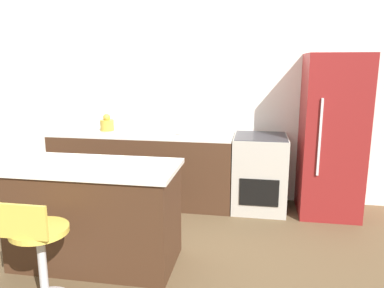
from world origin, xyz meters
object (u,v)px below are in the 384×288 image
Objects in this scene: stool_chair at (39,252)px; mixing_bowl at (183,129)px; refrigerator at (331,136)px; kettle at (107,124)px; oven_range at (259,173)px.

mixing_bowl is at bearing 74.78° from stool_chair.
refrigerator is 3.20m from stool_chair.
refrigerator is at bearing -0.67° from kettle.
refrigerator is 1.71m from mixing_bowl.
kettle reaches higher than stool_chair.
stool_chair is 3.59× the size of mixing_bowl.
mixing_bowl is at bearing 178.21° from oven_range.
refrigerator is at bearing 43.19° from stool_chair.
oven_range reaches higher than stool_chair.
kettle is (-0.37, 2.19, 0.55)m from stool_chair.
kettle is at bearing 179.33° from refrigerator.
refrigerator is (0.78, -0.00, 0.47)m from oven_range.
stool_chair is 3.94× the size of kettle.
oven_range is at bearing 54.90° from stool_chair.
refrigerator is at bearing -0.18° from oven_range.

